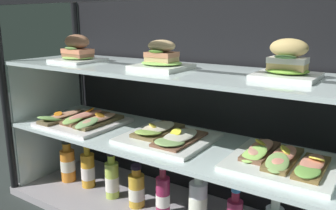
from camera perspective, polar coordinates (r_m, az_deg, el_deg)
The scene contains 17 objects.
case_frame at distance 1.46m, azimuth 3.03°, elevation 1.04°, with size 1.53×0.48×0.92m.
riser_lower_tier at distance 1.45m, azimuth -0.00°, elevation -12.07°, with size 1.47×0.41×0.31m.
shelf_lower_glass at distance 1.39m, azimuth -0.00°, elevation -6.07°, with size 1.48×0.43×0.02m, color silver.
riser_upper_tier at distance 1.35m, azimuth -0.00°, elevation -0.32°, with size 1.47×0.41×0.27m.
shelf_upper_glass at distance 1.32m, azimuth -0.00°, elevation 5.74°, with size 1.48×0.43×0.02m, color silver.
plated_roll_sandwich_far_left at distance 1.58m, azimuth -14.74°, elevation 8.62°, with size 0.19×0.19×0.12m.
plated_roll_sandwich_near_left_corner at distance 1.29m, azimuth -1.07°, elevation 7.59°, with size 0.19×0.19×0.11m.
plated_roll_sandwich_mid_right at distance 1.14m, azimuth 19.13°, elevation 6.34°, with size 0.19×0.19×0.12m.
open_sandwich_tray_left_of_center at distance 1.63m, azimuth -13.98°, elevation -2.42°, with size 0.34×0.33×0.06m.
open_sandwich_tray_far_left at distance 1.38m, azimuth -0.08°, elevation -5.10°, with size 0.34×0.32×0.06m.
open_sandwich_tray_right_of_center at distance 1.20m, azimuth 18.45°, elevation -8.66°, with size 0.34×0.32×0.07m.
juice_bottle_front_left_end at distance 1.82m, azimuth -16.22°, elevation -9.32°, with size 0.07×0.07×0.21m.
juice_bottle_front_right_end at distance 1.74m, azimuth -13.08°, elevation -10.41°, with size 0.07×0.07×0.22m.
juice_bottle_front_fourth at distance 1.62m, azimuth -9.23°, elevation -12.07°, with size 0.06×0.06×0.22m.
juice_bottle_back_right at distance 1.54m, azimuth -5.21°, elevation -13.75°, with size 0.07×0.07×0.19m.
juice_bottle_back_center at distance 1.46m, azimuth -0.85°, elevation -14.82°, with size 0.06×0.06×0.22m.
juice_bottle_back_left at distance 1.40m, azimuth 4.98°, elevation -15.79°, with size 0.07×0.07×0.23m.
Camera 1 is at (0.72, -1.09, 0.83)m, focal length 36.88 mm.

